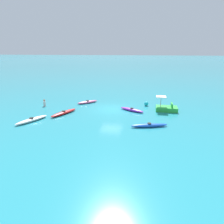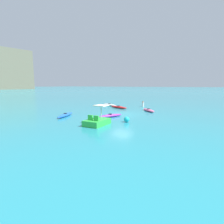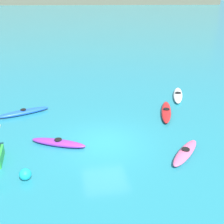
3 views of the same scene
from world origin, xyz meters
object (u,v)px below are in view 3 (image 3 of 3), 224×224
Objects in this scene: kayak_purple at (58,143)px; kayak_blue at (24,112)px; kayak_white at (178,95)px; buoy_cyan at (25,174)px; kayak_red at (166,112)px; kayak_pink at (185,152)px.

kayak_purple and kayak_blue have the same top height.
buoy_cyan is (-10.53, -8.40, 0.10)m from kayak_white.
kayak_red is at bearing 21.99° from kayak_purple.
buoy_cyan reaches higher than kayak_pink.
kayak_pink is at bearing 4.12° from buoy_cyan.
kayak_purple is 6.57m from kayak_pink.
kayak_red is 9.43m from kayak_blue.
kayak_purple is 0.85× the size of kayak_red.
kayak_white is at bearing 38.57° from buoy_cyan.
kayak_purple is at bearing -147.91° from kayak_white.
kayak_red is (7.08, 2.86, -0.00)m from kayak_purple.
kayak_blue is at bearing -173.91° from kayak_white.
kayak_pink is (-0.88, -5.01, 0.00)m from kayak_red.
kayak_pink is at bearing -110.17° from kayak_white.
kayak_blue is (-2.20, 4.49, -0.00)m from kayak_purple.
kayak_blue is 10.71m from kayak_pink.
kayak_blue is (-9.29, 1.63, -0.00)m from kayak_red.
kayak_blue is 1.34× the size of kayak_pink.
kayak_white is at bearing 32.09° from kayak_purple.
kayak_purple is 10.73m from kayak_white.
kayak_white is 6.45× the size of buoy_cyan.
kayak_blue is 6.38× the size of buoy_cyan.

